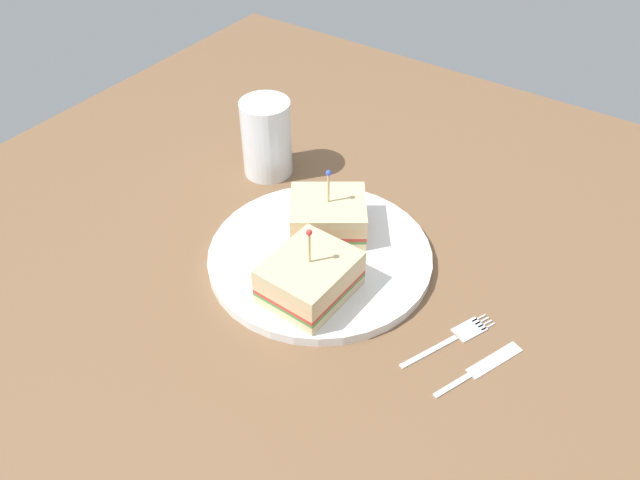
% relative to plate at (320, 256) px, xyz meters
% --- Properties ---
extents(ground_plane, '(1.12, 1.12, 0.02)m').
position_rel_plate_xyz_m(ground_plane, '(0.00, 0.00, -0.02)').
color(ground_plane, brown).
extents(plate, '(0.28, 0.28, 0.01)m').
position_rel_plate_xyz_m(plate, '(0.00, 0.00, 0.00)').
color(plate, white).
rests_on(plate, ground_plane).
extents(sandwich_half_front, '(0.12, 0.12, 0.09)m').
position_rel_plate_xyz_m(sandwich_half_front, '(0.02, -0.04, 0.03)').
color(sandwich_half_front, beige).
rests_on(sandwich_half_front, plate).
extents(sandwich_half_back, '(0.09, 0.10, 0.10)m').
position_rel_plate_xyz_m(sandwich_half_back, '(-0.03, 0.06, 0.03)').
color(sandwich_half_back, beige).
rests_on(sandwich_half_back, plate).
extents(drink_glass, '(0.07, 0.07, 0.11)m').
position_rel_plate_xyz_m(drink_glass, '(0.17, -0.12, 0.05)').
color(drink_glass, beige).
rests_on(drink_glass, ground_plane).
extents(fork, '(0.06, 0.12, 0.00)m').
position_rel_plate_xyz_m(fork, '(-0.20, 0.02, -0.00)').
color(fork, silver).
rests_on(fork, ground_plane).
extents(knife, '(0.05, 0.11, 0.00)m').
position_rel_plate_xyz_m(knife, '(-0.24, 0.04, -0.00)').
color(knife, silver).
rests_on(knife, ground_plane).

